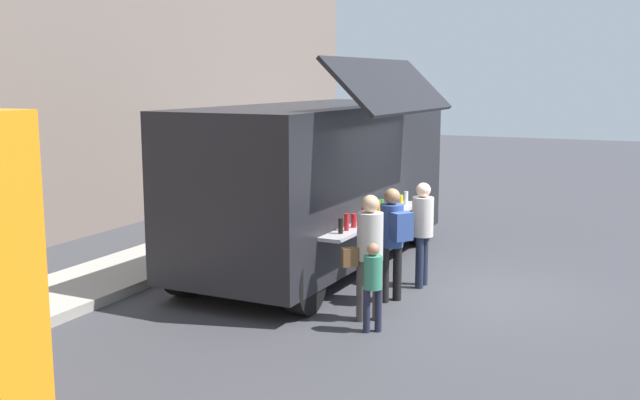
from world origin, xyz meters
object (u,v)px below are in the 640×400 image
Objects in this scene: food_truck_main at (319,179)px; customer_front_ordering at (423,225)px; child_near_queue at (373,279)px; customer_mid_with_backpack at (393,233)px; trash_bin at (299,197)px; customer_rear_waiting at (369,247)px.

food_truck_main reaches higher than customer_front_ordering.
customer_front_ordering is at bearing -35.13° from child_near_queue.
child_near_queue is (-2.76, -2.01, -0.82)m from food_truck_main.
customer_mid_with_backpack is 1.43× the size of child_near_queue.
customer_mid_with_backpack is at bearing -142.42° from trash_bin.
food_truck_main is 3.51m from child_near_queue.
customer_mid_with_backpack reaches higher than trash_bin.
child_near_queue is (-2.29, -0.05, -0.28)m from customer_front_ordering.
food_truck_main is 3.71× the size of customer_rear_waiting.
customer_front_ordering is at bearing -61.20° from customer_mid_with_backpack.
customer_mid_with_backpack is at bearing -37.82° from customer_rear_waiting.
child_near_queue reaches higher than trash_bin.
food_truck_main reaches higher than customer_rear_waiting.
customer_mid_with_backpack is (-0.95, 0.15, 0.04)m from customer_front_ordering.
customer_front_ordering is at bearing -135.91° from trash_bin.
trash_bin is at bearing -3.49° from child_near_queue.
child_near_queue is (-6.70, -4.33, 0.22)m from trash_bin.
food_truck_main is 3.81× the size of customer_mid_with_backpack.
food_truck_main is at bearing -0.33° from child_near_queue.
customer_mid_with_backpack is 0.93m from customer_rear_waiting.
customer_mid_with_backpack is 1.38m from child_near_queue.
customer_rear_waiting is (-2.36, -1.79, -0.51)m from food_truck_main.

